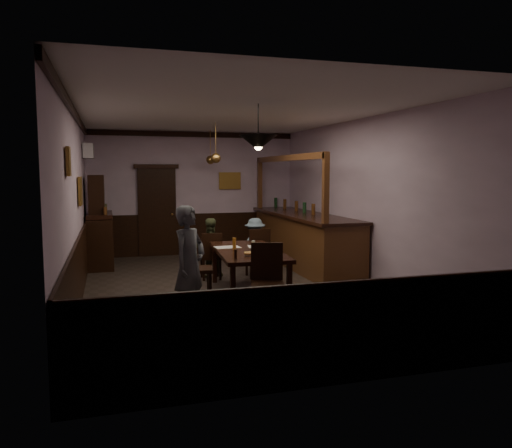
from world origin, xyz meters
name	(u,v)px	position (x,y,z in m)	size (l,w,h in m)	color
room	(233,203)	(0.00, 0.00, 1.50)	(5.01, 8.01, 3.01)	#2D2621
dining_table	(248,254)	(0.16, -0.37, 0.69)	(1.16, 2.27, 0.75)	black
chair_far_left	(211,254)	(-0.19, 0.94, 0.49)	(0.40, 0.40, 0.89)	black
chair_far_right	(258,251)	(0.71, 0.86, 0.52)	(0.42, 0.42, 0.95)	black
chair_near	(267,277)	(0.08, -1.68, 0.57)	(0.55, 0.55, 1.04)	black
chair_side	(192,264)	(-0.79, -0.49, 0.58)	(0.52, 0.52, 1.06)	black
person_standing	(189,264)	(-0.98, -1.54, 0.79)	(0.57, 0.38, 1.58)	#585D65
person_seated_left	(209,248)	(-0.17, 1.21, 0.57)	(0.55, 0.43, 1.14)	#4C5634
person_seated_right	(255,247)	(0.73, 1.14, 0.56)	(0.72, 0.42, 1.12)	slate
newspaper_left	(227,247)	(-0.10, -0.03, 0.75)	(0.42, 0.30, 0.01)	silver
newspaper_right	(261,247)	(0.46, -0.11, 0.75)	(0.42, 0.30, 0.01)	silver
napkin	(250,252)	(0.12, -0.64, 0.75)	(0.15, 0.15, 0.00)	#E1B653
saucer	(275,254)	(0.45, -0.94, 0.76)	(0.15, 0.15, 0.01)	white
coffee_cup	(271,251)	(0.38, -0.93, 0.80)	(0.08, 0.08, 0.07)	white
pastry_plate	(252,255)	(0.08, -0.89, 0.76)	(0.22, 0.22, 0.01)	white
pastry_ring_a	(248,254)	(0.01, -0.93, 0.79)	(0.13, 0.13, 0.04)	#C68C47
pastry_ring_b	(254,253)	(0.12, -0.90, 0.79)	(0.13, 0.13, 0.04)	#C68C47
soda_can	(253,247)	(0.23, -0.44, 0.81)	(0.07, 0.07, 0.12)	yellow
beer_glass	(234,244)	(-0.05, -0.31, 0.85)	(0.06, 0.06, 0.20)	#BF721E
water_glass	(253,245)	(0.26, -0.38, 0.82)	(0.06, 0.06, 0.15)	silver
pepper_mill	(236,254)	(-0.24, -1.14, 0.82)	(0.04, 0.04, 0.14)	black
sideboard	(100,230)	(-2.21, 2.95, 0.78)	(0.53, 1.48, 1.96)	black
bar_counter	(303,238)	(1.99, 1.77, 0.60)	(0.98, 4.23, 2.37)	#532C16
door_back	(157,213)	(-0.90, 3.95, 1.05)	(0.90, 0.06, 2.10)	black
ac_unit	(89,151)	(-2.38, 2.90, 2.45)	(0.20, 0.85, 0.30)	white
picture_left_small	(68,162)	(-2.46, -1.60, 2.15)	(0.04, 0.28, 0.36)	olive
picture_left_large	(80,191)	(-2.46, 0.80, 1.70)	(0.04, 0.62, 0.48)	olive
picture_back	(230,181)	(0.90, 3.96, 1.80)	(0.55, 0.04, 0.42)	olive
pendant_iron	(258,143)	(0.10, -1.17, 2.44)	(0.56, 0.56, 0.67)	black
pendant_brass_mid	(216,158)	(0.10, 1.82, 2.30)	(0.20, 0.20, 0.81)	#BF8C3F
pendant_brass_far	(210,160)	(0.30, 3.38, 2.30)	(0.20, 0.20, 0.81)	#BF8C3F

